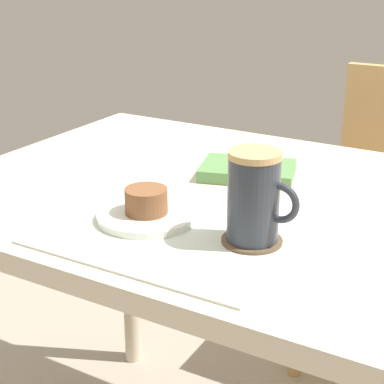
# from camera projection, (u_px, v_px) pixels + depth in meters

# --- Properties ---
(dining_table) EXTENTS (1.02, 0.78, 0.74)m
(dining_table) POSITION_uv_depth(u_px,v_px,m) (219.00, 235.00, 1.22)
(dining_table) COLOR beige
(dining_table) RESTS_ON ground_plane
(placemat) EXTENTS (0.39, 0.35, 0.00)m
(placemat) POSITION_uv_depth(u_px,v_px,m) (180.00, 228.00, 1.03)
(placemat) COLOR silver
(placemat) RESTS_ON dining_table
(pastry_plate) EXTENTS (0.16, 0.16, 0.01)m
(pastry_plate) POSITION_uv_depth(u_px,v_px,m) (147.00, 216.00, 1.05)
(pastry_plate) COLOR silver
(pastry_plate) RESTS_ON placemat
(pastry) EXTENTS (0.07, 0.07, 0.04)m
(pastry) POSITION_uv_depth(u_px,v_px,m) (146.00, 201.00, 1.04)
(pastry) COLOR brown
(pastry) RESTS_ON pastry_plate
(coffee_coaster) EXTENTS (0.09, 0.09, 0.00)m
(coffee_coaster) POSITION_uv_depth(u_px,v_px,m) (252.00, 240.00, 0.98)
(coffee_coaster) COLOR brown
(coffee_coaster) RESTS_ON placemat
(coffee_mug) EXTENTS (0.11, 0.08, 0.14)m
(coffee_mug) POSITION_uv_depth(u_px,v_px,m) (255.00, 196.00, 0.95)
(coffee_mug) COLOR #2D333D
(coffee_mug) RESTS_ON coffee_coaster
(small_book) EXTENTS (0.21, 0.17, 0.02)m
(small_book) POSITION_uv_depth(u_px,v_px,m) (248.00, 171.00, 1.26)
(small_book) COLOR #598C4C
(small_book) RESTS_ON dining_table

